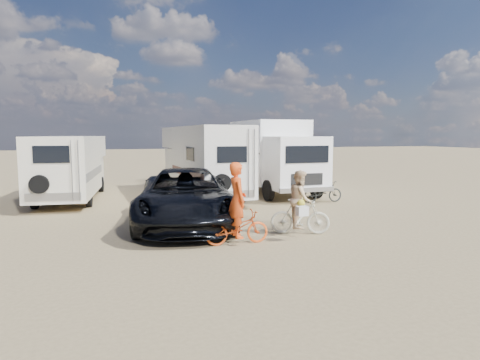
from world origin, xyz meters
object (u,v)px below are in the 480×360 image
object	(u,v)px
rv_main	(203,162)
rider_woman	(300,206)
bike_woman	(300,217)
dark_suv	(186,197)
box_truck	(276,157)
bike_parked	(323,192)
bike_man	(237,227)
rider_man	(237,207)
rv_left	(71,168)
crate	(237,204)
cooler	(158,206)

from	to	relation	value
rv_main	rider_woman	world-z (taller)	rv_main
bike_woman	dark_suv	bearing A→B (deg)	74.61
box_truck	bike_parked	world-z (taller)	box_truck
bike_man	rider_man	distance (m)	0.52
box_truck	dark_suv	bearing A→B (deg)	-135.02
rv_left	bike_parked	bearing A→B (deg)	-17.22
rv_main	rv_left	size ratio (longest dim) A/B	1.05
rider_man	rider_woman	bearing A→B (deg)	-75.48
bike_man	crate	xyz separation A→B (m)	(1.55, 4.80, -0.26)
dark_suv	rv_main	bearing A→B (deg)	82.39
rv_main	rv_left	world-z (taller)	rv_main
cooler	rider_man	bearing A→B (deg)	-80.57
dark_suv	bike_parked	size ratio (longest dim) A/B	3.66
rv_main	cooler	distance (m)	3.94
rv_main	rv_left	bearing A→B (deg)	165.81
rv_left	box_truck	world-z (taller)	box_truck
rv_main	rider_man	world-z (taller)	rv_main
rv_main	rider_man	xyz separation A→B (m)	(-1.03, -8.04, -0.60)
rider_woman	crate	xyz separation A→B (m)	(-0.43, 4.33, -0.63)
rider_man	rider_woman	size ratio (longest dim) A/B	1.18
dark_suv	rider_man	distance (m)	2.81
rv_left	dark_suv	bearing A→B (deg)	-54.75
rider_man	rv_left	bearing A→B (deg)	26.76
rider_woman	bike_parked	bearing A→B (deg)	-12.32
rv_main	rider_woman	bearing A→B (deg)	-85.63
rv_left	bike_woman	world-z (taller)	rv_left
rv_main	crate	size ratio (longest dim) A/B	17.94
rider_man	crate	size ratio (longest dim) A/B	4.49
cooler	bike_parked	bearing A→B (deg)	-6.13
bike_woman	rider_woman	world-z (taller)	rider_woman
rv_left	crate	distance (m)	7.44
bike_man	bike_woman	xyz separation A→B (m)	(1.98, 0.47, 0.06)
rv_main	bike_parked	size ratio (longest dim) A/B	4.51
box_truck	bike_woman	world-z (taller)	box_truck
bike_woman	crate	size ratio (longest dim) A/B	3.87
cooler	bike_man	bearing A→B (deg)	-80.57
rv_main	box_truck	size ratio (longest dim) A/B	1.22
rv_main	dark_suv	world-z (taller)	rv_main
bike_parked	dark_suv	bearing A→B (deg)	113.20
bike_woman	bike_man	bearing A→B (deg)	127.05
rv_main	bike_parked	bearing A→B (deg)	-38.34
box_truck	rv_main	bearing A→B (deg)	178.65
bike_woman	bike_parked	size ratio (longest dim) A/B	0.97
rv_main	rider_man	distance (m)	8.13
cooler	crate	bearing A→B (deg)	-12.04
rider_man	rider_woman	world-z (taller)	rider_man
rv_left	crate	xyz separation A→B (m)	(5.93, -4.34, -1.16)
rv_main	cooler	size ratio (longest dim) A/B	14.42
rv_left	rider_man	size ratio (longest dim) A/B	3.81
bike_parked	bike_man	bearing A→B (deg)	135.82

